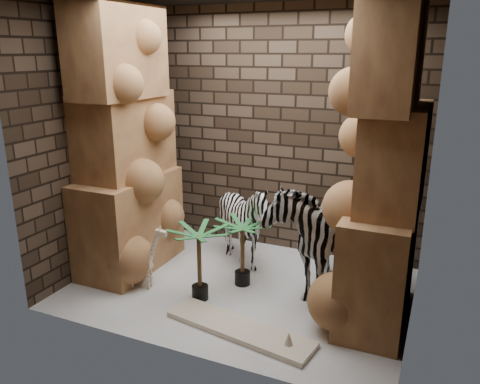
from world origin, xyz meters
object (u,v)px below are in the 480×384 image
at_px(palm_back, 199,264).
at_px(surfboard, 239,329).
at_px(giraffe_toy, 140,256).
at_px(zebra_right, 315,221).
at_px(zebra_left, 244,227).
at_px(palm_front, 242,253).

bearing_deg(palm_back, surfboard, -31.76).
height_order(giraffe_toy, surfboard, giraffe_toy).
distance_m(giraffe_toy, palm_back, 0.70).
bearing_deg(giraffe_toy, zebra_right, 12.69).
distance_m(zebra_left, giraffe_toy, 1.24).
relative_size(zebra_left, surfboard, 0.75).
relative_size(giraffe_toy, palm_back, 0.93).
xyz_separation_m(palm_front, palm_back, (-0.27, -0.47, 0.02)).
relative_size(giraffe_toy, surfboard, 0.51).
distance_m(zebra_left, palm_front, 0.48).
relative_size(zebra_right, surfboard, 1.05).
bearing_deg(surfboard, zebra_left, 120.94).
bearing_deg(zebra_right, palm_front, -158.76).
bearing_deg(palm_front, zebra_right, 20.58).
bearing_deg(palm_front, surfboard, -68.30).
relative_size(zebra_right, palm_back, 1.90).
distance_m(palm_front, palm_back, 0.55).
relative_size(zebra_right, giraffe_toy, 2.04).
bearing_deg(palm_back, zebra_right, 37.01).
bearing_deg(zebra_left, palm_front, -73.35).
distance_m(zebra_left, palm_back, 0.92).
xyz_separation_m(zebra_left, surfboard, (0.51, -1.29, -0.46)).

